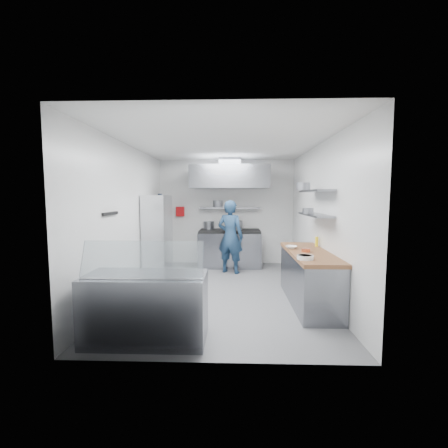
{
  "coord_description": "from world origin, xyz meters",
  "views": [
    {
      "loc": [
        0.2,
        -5.63,
        1.82
      ],
      "look_at": [
        0.0,
        0.6,
        1.25
      ],
      "focal_mm": 24.0,
      "sensor_mm": 36.0,
      "label": 1
    }
  ],
  "objects_px": {
    "wire_rack": "(158,236)",
    "display_case": "(146,308)",
    "chef": "(230,237)",
    "gas_range": "(230,249)"
  },
  "relations": [
    {
      "from": "chef",
      "to": "gas_range",
      "type": "bearing_deg",
      "value": -66.25
    },
    {
      "from": "gas_range",
      "to": "wire_rack",
      "type": "bearing_deg",
      "value": -147.99
    },
    {
      "from": "gas_range",
      "to": "chef",
      "type": "relative_size",
      "value": 0.92
    },
    {
      "from": "chef",
      "to": "wire_rack",
      "type": "relative_size",
      "value": 0.94
    },
    {
      "from": "display_case",
      "to": "wire_rack",
      "type": "bearing_deg",
      "value": 101.64
    },
    {
      "from": "display_case",
      "to": "gas_range",
      "type": "bearing_deg",
      "value": 76.36
    },
    {
      "from": "gas_range",
      "to": "display_case",
      "type": "distance_m",
      "value": 4.22
    },
    {
      "from": "gas_range",
      "to": "chef",
      "type": "distance_m",
      "value": 0.79
    },
    {
      "from": "chef",
      "to": "wire_rack",
      "type": "height_order",
      "value": "wire_rack"
    },
    {
      "from": "wire_rack",
      "to": "display_case",
      "type": "bearing_deg",
      "value": -78.36
    }
  ]
}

